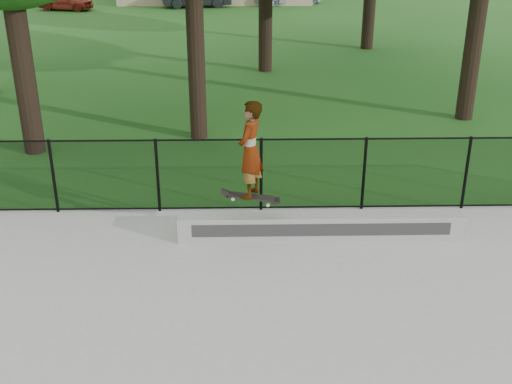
# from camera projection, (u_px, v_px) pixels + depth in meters

# --- Properties ---
(grind_ledge) EXTENTS (5.10, 0.40, 0.47)m
(grind_ledge) POSITION_uv_depth(u_px,v_px,m) (320.00, 226.00, 11.53)
(grind_ledge) COLOR #A4A49F
(grind_ledge) RESTS_ON concrete_slab
(car_a) EXTENTS (3.40, 1.95, 1.10)m
(car_a) POSITION_uv_depth(u_px,v_px,m) (65.00, 1.00, 37.54)
(car_a) COLOR maroon
(car_a) RESTS_ON ground
(skater_airborne) EXTENTS (0.84, 0.72, 1.83)m
(skater_airborne) POSITION_uv_depth(u_px,v_px,m) (250.00, 152.00, 10.69)
(skater_airborne) COLOR black
(skater_airborne) RESTS_ON ground
(chainlink_fence) EXTENTS (16.06, 0.06, 1.50)m
(chainlink_fence) POSITION_uv_depth(u_px,v_px,m) (261.00, 175.00, 12.40)
(chainlink_fence) COLOR black
(chainlink_fence) RESTS_ON concrete_slab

